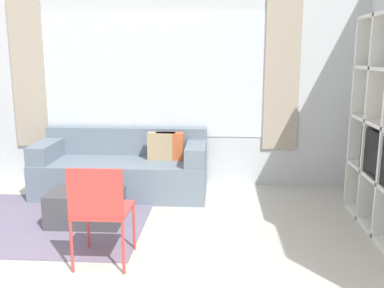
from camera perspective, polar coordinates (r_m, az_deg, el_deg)
name	(u,v)px	position (r m, az deg, el deg)	size (l,w,h in m)	color
wall_back	(154,82)	(5.67, -5.14, 8.18)	(6.59, 0.11, 2.70)	silver
area_rug	(33,222)	(4.83, -20.46, -9.67)	(2.36, 1.66, 0.01)	slate
couch_main	(124,169)	(5.44, -9.07, -3.34)	(2.09, 0.87, 0.79)	slate
ottoman	(86,208)	(4.56, -13.96, -8.27)	(0.74, 0.46, 0.35)	#47474C
folding_chair	(100,206)	(3.57, -12.14, -8.10)	(0.44, 0.46, 0.86)	#CC3D38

